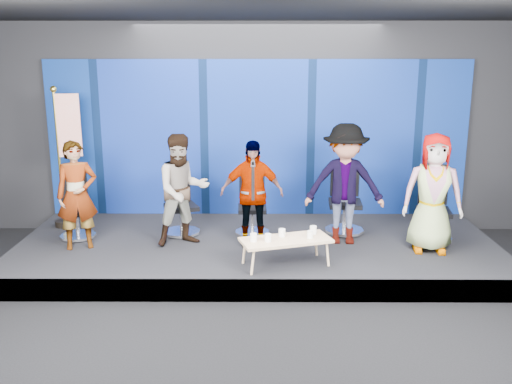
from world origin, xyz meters
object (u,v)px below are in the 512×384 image
panelist_e (433,193)px  chair_c (252,214)px  mug_d (310,234)px  mug_c (282,233)px  chair_a (77,217)px  chair_e (433,218)px  panelist_a (77,195)px  chair_b (181,213)px  panelist_c (252,193)px  coffee_table (286,241)px  chair_d (345,210)px  mug_b (268,238)px  flag_stand (66,154)px  mug_a (253,237)px  mug_e (313,230)px  panelist_d (345,184)px  panelist_b (183,190)px

panelist_e → chair_c: bearing=172.0°
mug_d → mug_c: bearing=170.9°
chair_a → chair_e: size_ratio=0.93×
chair_a → panelist_a: (0.19, -0.46, 0.46)m
chair_b → panelist_c: 1.28m
coffee_table → chair_d: bearing=55.6°
mug_b → mug_c: bearing=47.5°
chair_e → flag_stand: flag_stand is taller
chair_c → mug_a: bearing=-90.3°
chair_b → chair_e: size_ratio=0.97×
panelist_c → mug_e: size_ratio=14.20×
mug_c → mug_d: mug_c is taller
coffee_table → chair_b: bearing=139.5°
chair_a → panelist_a: size_ratio=0.62×
chair_c → panelist_d: size_ratio=0.54×
panelist_d → mug_c: size_ratio=16.82×
mug_a → flag_stand: size_ratio=0.05×
mug_a → chair_e: bearing=23.5°
chair_d → mug_e: (-0.60, -1.20, 0.06)m
panelist_e → mug_e: (-1.67, -0.37, -0.42)m
panelist_c → chair_e: panelist_c is taller
chair_c → chair_a: bearing=-177.7°
coffee_table → chair_e: bearing=25.3°
chair_b → flag_stand: bearing=145.6°
mug_c → mug_e: 0.44m
panelist_b → mug_a: bearing=-65.1°
flag_stand → panelist_d: bearing=-25.5°
mug_a → mug_e: 0.85m
panelist_d → mug_e: size_ratio=16.26×
chair_c → coffee_table: chair_c is taller
mug_c → mug_e: size_ratio=0.97×
chair_e → panelist_e: 0.70m
panelist_e → mug_c: panelist_e is taller
panelist_a → chair_e: 5.16m
mug_a → mug_c: 0.42m
panelist_e → flag_stand: size_ratio=0.75×
panelist_e → coffee_table: size_ratio=1.32×
panelist_a → panelist_d: 3.79m
chair_c → flag_stand: flag_stand is taller
coffee_table → mug_d: (0.32, 0.04, 0.08)m
chair_b → chair_e: 3.78m
panelist_a → chair_e: (5.12, 0.38, -0.43)m
mug_b → mug_e: size_ratio=0.95×
chair_a → panelist_c: 2.69m
mug_c → flag_stand: 3.76m
panelist_a → chair_a: bearing=91.7°
chair_b → chair_d: bearing=-20.7°
panelist_c → mug_c: size_ratio=14.70×
chair_b → coffee_table: bearing=-63.3°
chair_b → mug_e: size_ratio=9.25×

